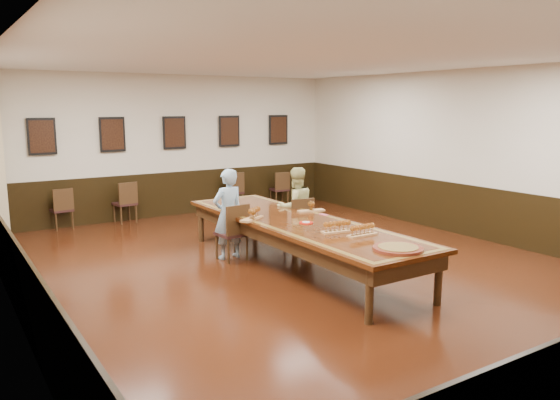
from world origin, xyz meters
TOP-DOWN VIEW (x-y plane):
  - floor at (0.00, 0.00)m, footprint 8.00×10.00m
  - ceiling at (0.00, 0.00)m, footprint 8.00×10.00m
  - wall_back at (0.00, 5.01)m, footprint 8.00×0.02m
  - wall_left at (-4.01, 0.00)m, footprint 0.02×10.00m
  - wall_right at (4.01, 0.00)m, footprint 0.02×10.00m
  - chair_man at (-0.66, 0.94)m, footprint 0.48×0.52m
  - chair_woman at (0.68, 0.97)m, footprint 0.50×0.53m
  - spare_chair_a at (-2.55, 4.84)m, footprint 0.44×0.48m
  - spare_chair_b at (-1.26, 4.75)m, footprint 0.48×0.51m
  - spare_chair_c at (1.41, 4.83)m, footprint 0.49×0.52m
  - spare_chair_d at (2.69, 4.72)m, footprint 0.46×0.49m
  - person_man at (-0.67, 1.04)m, footprint 0.58×0.41m
  - person_woman at (0.70, 1.07)m, footprint 0.79×0.66m
  - pink_phone at (0.60, 0.12)m, footprint 0.09×0.16m
  - wainscoting at (0.00, 0.00)m, footprint 8.00×10.00m
  - conference_table at (0.00, 0.00)m, footprint 1.40×5.00m
  - posters at (0.00, 4.94)m, footprint 6.14×0.04m
  - flight_a at (-0.54, 0.43)m, footprint 0.50×0.38m
  - flight_b at (0.60, 0.47)m, footprint 0.48×0.22m
  - flight_c at (0.01, -0.97)m, footprint 0.47×0.20m
  - flight_d at (0.17, -1.32)m, footprint 0.45×0.14m
  - red_plate_grp at (-0.01, -0.25)m, footprint 0.21×0.21m
  - carved_platter at (0.04, -2.13)m, footprint 0.72×0.72m

SIDE VIEW (x-z plane):
  - floor at x=0.00m, z-range -0.02..0.00m
  - spare_chair_a at x=-2.55m, z-range 0.00..0.86m
  - spare_chair_d at x=2.69m, z-range 0.00..0.86m
  - spare_chair_b at x=-1.26m, z-range 0.00..0.90m
  - chair_woman at x=0.68m, z-range 0.00..0.92m
  - spare_chair_c at x=1.41m, z-range 0.00..0.93m
  - chair_man at x=-0.66m, z-range 0.00..0.94m
  - wainscoting at x=0.00m, z-range 0.00..1.00m
  - conference_table at x=0.00m, z-range 0.23..0.99m
  - person_woman at x=0.70m, z-range 0.00..1.44m
  - person_man at x=-0.67m, z-range 0.00..1.50m
  - pink_phone at x=0.60m, z-range 0.75..0.76m
  - red_plate_grp at x=-0.01m, z-range 0.75..0.78m
  - carved_platter at x=0.04m, z-range 0.75..0.80m
  - flight_d at x=0.17m, z-range 0.74..0.91m
  - flight_c at x=0.01m, z-range 0.74..0.91m
  - flight_b at x=0.60m, z-range 0.74..0.92m
  - flight_a at x=-0.54m, z-range 0.74..0.93m
  - wall_back at x=0.00m, z-range 0.00..3.20m
  - wall_left at x=-4.01m, z-range 0.00..3.20m
  - wall_right at x=4.01m, z-range 0.00..3.20m
  - posters at x=0.00m, z-range 1.53..2.27m
  - ceiling at x=0.00m, z-range 3.20..3.22m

